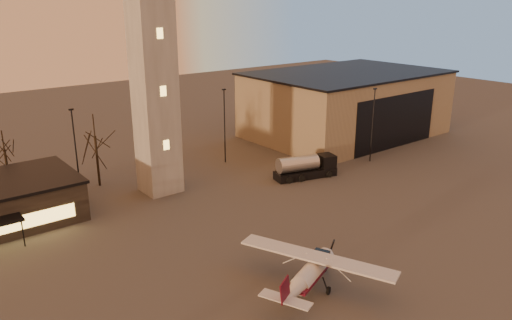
# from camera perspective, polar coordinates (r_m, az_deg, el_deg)

# --- Properties ---
(ground) EXTENTS (220.00, 220.00, 0.00)m
(ground) POSITION_cam_1_polar(r_m,az_deg,el_deg) (38.37, 11.62, -16.39)
(ground) COLOR #403E3B
(ground) RESTS_ON ground
(control_tower) EXTENTS (6.80, 6.80, 32.60)m
(control_tower) POSITION_cam_1_polar(r_m,az_deg,el_deg) (55.87, -11.81, 12.38)
(control_tower) COLOR gray
(control_tower) RESTS_ON ground
(hangar) EXTENTS (30.60, 20.60, 10.30)m
(hangar) POSITION_cam_1_polar(r_m,az_deg,el_deg) (82.87, 10.24, 6.38)
(hangar) COLOR #998564
(hangar) RESTS_ON ground
(light_poles) EXTENTS (58.50, 12.25, 10.14)m
(light_poles) POSITION_cam_1_polar(r_m,az_deg,el_deg) (58.97, -11.14, 1.88)
(light_poles) COLOR black
(light_poles) RESTS_ON ground
(tree_row) EXTENTS (37.20, 9.20, 8.80)m
(tree_row) POSITION_cam_1_polar(r_m,az_deg,el_deg) (61.91, -26.48, 1.57)
(tree_row) COLOR black
(tree_row) RESTS_ON ground
(cessna_front) EXTENTS (10.19, 12.31, 3.50)m
(cessna_front) POSITION_cam_1_polar(r_m,az_deg,el_deg) (39.89, 6.63, -12.64)
(cessna_front) COLOR silver
(cessna_front) RESTS_ON ground
(fuel_truck) EXTENTS (8.24, 4.22, 2.94)m
(fuel_truck) POSITION_cam_1_polar(r_m,az_deg,el_deg) (62.62, 5.65, -0.99)
(fuel_truck) COLOR black
(fuel_truck) RESTS_ON ground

